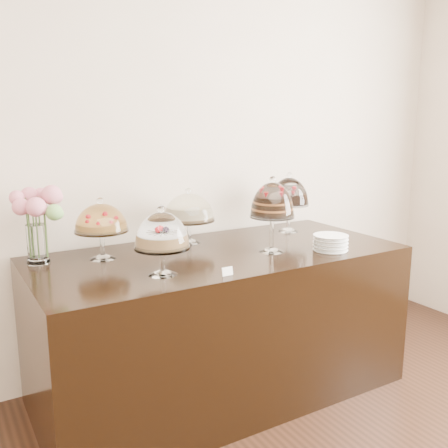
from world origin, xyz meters
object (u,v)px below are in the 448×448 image
cake_stand_sugar_sponge (162,233)px  plate_stack (331,243)px  cake_stand_cheesecake (189,209)px  cake_stand_dark_choco (289,194)px  display_counter (220,323)px  cake_stand_choco_layer (272,203)px  cake_stand_fruit_tart (101,220)px  flower_vase (37,214)px

cake_stand_sugar_sponge → plate_stack: cake_stand_sugar_sponge is taller
cake_stand_cheesecake → cake_stand_dark_choco: (0.76, -0.06, 0.05)m
display_counter → plate_stack: bearing=-27.5°
cake_stand_sugar_sponge → cake_stand_choco_layer: size_ratio=0.79×
cake_stand_choco_layer → cake_stand_dark_choco: bearing=42.4°
cake_stand_cheesecake → cake_stand_fruit_tart: cake_stand_cheesecake is taller
cake_stand_choco_layer → flower_vase: (-1.24, 0.45, -0.02)m
display_counter → cake_stand_sugar_sponge: 0.85m
display_counter → cake_stand_fruit_tart: size_ratio=6.24×
display_counter → cake_stand_cheesecake: size_ratio=6.18×
cake_stand_choco_layer → plate_stack: size_ratio=2.23×
cake_stand_dark_choco → flower_vase: (-1.67, 0.06, 0.01)m
cake_stand_fruit_tart → flower_vase: flower_vase is taller
cake_stand_sugar_sponge → flower_vase: (-0.49, 0.54, 0.06)m
display_counter → cake_stand_sugar_sponge: cake_stand_sugar_sponge is taller
cake_stand_choco_layer → cake_stand_cheesecake: size_ratio=1.27×
cake_stand_cheesecake → cake_stand_dark_choco: bearing=-4.2°
cake_stand_cheesecake → flower_vase: flower_vase is taller
cake_stand_sugar_sponge → flower_vase: 0.74m
cake_stand_sugar_sponge → cake_stand_dark_choco: 1.27m
cake_stand_cheesecake → flower_vase: size_ratio=0.83×
cake_stand_cheesecake → flower_vase: (-0.91, 0.01, 0.06)m
cake_stand_sugar_sponge → cake_stand_fruit_tart: 0.48m
cake_stand_fruit_tart → flower_vase: 0.34m
cake_stand_fruit_tart → plate_stack: 1.36m
flower_vase → display_counter: bearing=-17.5°
cake_stand_choco_layer → cake_stand_dark_choco: size_ratio=1.09×
cake_stand_sugar_sponge → cake_stand_dark_choco: (1.18, 0.48, 0.05)m
cake_stand_sugar_sponge → cake_stand_choco_layer: cake_stand_choco_layer is taller
cake_stand_cheesecake → display_counter: bearing=-79.9°
display_counter → cake_stand_choco_layer: size_ratio=4.85×
cake_stand_sugar_sponge → cake_stand_dark_choco: size_ratio=0.86×
display_counter → cake_stand_sugar_sponge: bearing=-153.3°
cake_stand_dark_choco → cake_stand_fruit_tart: 1.35m
cake_stand_dark_choco → plate_stack: 0.60m
cake_stand_dark_choco → flower_vase: flower_vase is taller
cake_stand_cheesecake → cake_stand_fruit_tart: (-0.59, -0.09, 0.00)m
cake_stand_choco_layer → plate_stack: cake_stand_choco_layer is taller
cake_stand_choco_layer → cake_stand_fruit_tart: cake_stand_choco_layer is taller
cake_stand_cheesecake → cake_stand_fruit_tart: 0.60m
cake_stand_dark_choco → plate_stack: (-0.11, -0.55, -0.22)m
cake_stand_dark_choco → plate_stack: bearing=-101.1°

